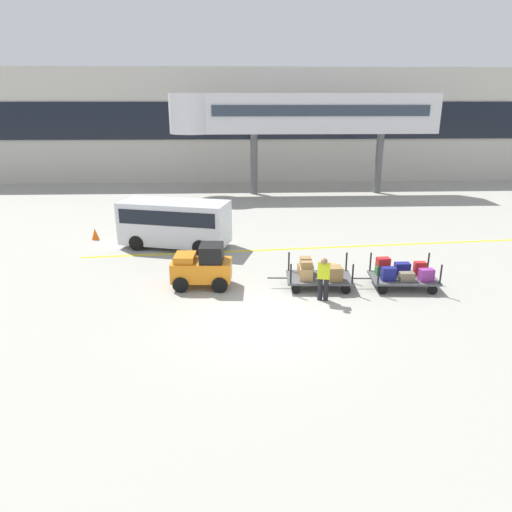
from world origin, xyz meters
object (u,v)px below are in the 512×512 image
(baggage_tug, at_px, (203,267))
(safety_cone_near, at_px, (95,234))
(baggage_handler, at_px, (324,277))
(baggage_cart_middle, at_px, (402,274))
(baggage_cart_lead, at_px, (319,274))
(shuttle_van, at_px, (175,220))

(baggage_tug, xyz_separation_m, safety_cone_near, (-5.55, 6.23, -0.48))
(baggage_tug, bearing_deg, baggage_handler, -19.61)
(baggage_cart_middle, relative_size, safety_cone_near, 5.52)
(baggage_tug, bearing_deg, safety_cone_near, 131.68)
(baggage_cart_lead, relative_size, baggage_handler, 1.94)
(baggage_tug, distance_m, shuttle_van, 5.16)
(baggage_tug, bearing_deg, baggage_cart_lead, -3.26)
(safety_cone_near, bearing_deg, baggage_cart_lead, -33.73)
(baggage_cart_lead, xyz_separation_m, safety_cone_near, (-9.68, 6.47, -0.24))
(baggage_cart_lead, height_order, baggage_cart_middle, same)
(safety_cone_near, bearing_deg, shuttle_van, -18.48)
(baggage_tug, distance_m, baggage_handler, 4.33)
(baggage_tug, xyz_separation_m, baggage_handler, (4.08, -1.45, 0.11))
(baggage_cart_lead, relative_size, safety_cone_near, 5.52)
(baggage_handler, bearing_deg, safety_cone_near, 141.40)
(baggage_tug, xyz_separation_m, baggage_cart_middle, (7.11, -0.38, -0.25))
(baggage_cart_lead, distance_m, baggage_handler, 1.27)
(baggage_cart_middle, relative_size, shuttle_van, 0.59)
(shuttle_van, bearing_deg, baggage_cart_middle, -31.37)
(baggage_cart_lead, distance_m, shuttle_van, 7.69)
(baggage_cart_lead, bearing_deg, shuttle_van, 137.93)
(baggage_tug, height_order, safety_cone_near, baggage_tug)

